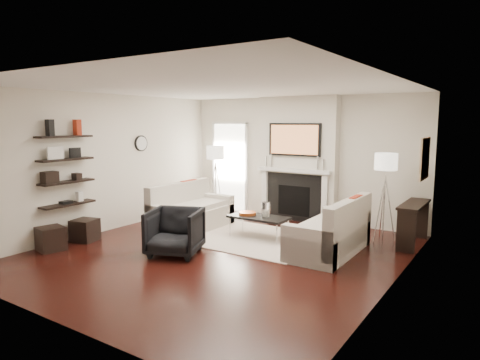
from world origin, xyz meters
The scene contains 71 objects.
room_envelope centered at (0.00, 0.00, 1.35)m, with size 6.00×6.00×6.00m.
chimney_breast centered at (0.00, 2.88, 1.35)m, with size 1.80×0.25×2.70m, color silver.
fireplace_surround centered at (0.00, 2.74, 0.52)m, with size 1.30×0.02×1.04m, color black.
firebox centered at (0.00, 2.73, 0.45)m, with size 0.75×0.02×0.65m, color black.
mantel_pilaster_l centered at (-0.72, 2.71, 0.55)m, with size 0.12×0.08×1.10m, color white.
mantel_pilaster_r centered at (0.72, 2.71, 0.55)m, with size 0.12×0.08×1.10m, color white.
mantel_shelf centered at (0.00, 2.69, 1.12)m, with size 1.70×0.18×0.07m, color white.
tv_body centered at (0.00, 2.71, 1.78)m, with size 1.20×0.06×0.70m, color black.
tv_screen centered at (0.00, 2.68, 1.78)m, with size 1.10×0.01×0.62m, color #BF723F.
candlestick_l_tall centered at (-0.55, 2.70, 1.30)m, with size 0.04×0.04×0.30m, color silver.
candlestick_l_short centered at (-0.68, 2.70, 1.27)m, with size 0.04×0.04×0.24m, color silver.
candlestick_r_tall centered at (0.55, 2.70, 1.30)m, with size 0.04×0.04×0.30m, color silver.
candlestick_r_short centered at (0.68, 2.70, 1.27)m, with size 0.04×0.04×0.24m, color silver.
hallway_panel centered at (-1.85, 2.98, 1.05)m, with size 0.90×0.02×2.10m, color white.
door_trim_l centered at (-2.33, 2.96, 1.05)m, with size 0.06×0.06×2.16m, color white.
door_trim_r centered at (-1.37, 2.96, 1.05)m, with size 0.06×0.06×2.16m, color white.
door_trim_top centered at (-1.85, 2.96, 2.13)m, with size 1.02×0.06×0.06m, color white.
rug centered at (-0.09, 1.04, 0.01)m, with size 2.60×2.00×0.01m, color beige.
loveseat_left_base centered at (-1.40, 0.97, 0.21)m, with size 0.85×1.80×0.42m, color beige.
loveseat_left_back centered at (-1.74, 0.97, 0.53)m, with size 0.18×1.80×0.80m, color beige.
loveseat_left_arm_n centered at (-1.40, 0.16, 0.30)m, with size 0.85×0.18×0.60m, color beige.
loveseat_left_arm_s centered at (-1.40, 1.78, 0.30)m, with size 0.85×0.18×0.60m, color beige.
loveseat_left_cushion centered at (-1.35, 0.97, 0.47)m, with size 0.63×1.44×0.10m, color beige.
pillow_left_orange centered at (-1.74, 1.27, 0.73)m, with size 0.10×0.42×0.42m, color #9C2813.
pillow_left_charcoal centered at (-1.74, 0.67, 0.72)m, with size 0.10×0.40×0.40m, color black.
loveseat_right_base centered at (1.50, 0.99, 0.21)m, with size 0.85×1.80×0.42m, color beige.
loveseat_right_back centered at (1.84, 0.99, 0.53)m, with size 0.18×1.80×0.80m, color beige.
loveseat_right_arm_n centered at (1.50, 0.18, 0.30)m, with size 0.85×0.18×0.60m, color beige.
loveseat_right_arm_s centered at (1.50, 1.80, 0.30)m, with size 0.85×0.18×0.60m, color beige.
loveseat_right_cushion centered at (1.45, 0.99, 0.47)m, with size 0.63×1.44×0.10m, color beige.
pillow_right_orange centered at (1.84, 1.29, 0.73)m, with size 0.10×0.42×0.42m, color #9C2813.
pillow_right_charcoal centered at (1.84, 0.69, 0.72)m, with size 0.10×0.40×0.40m, color black.
coffee_table centered at (0.08, 1.11, 0.40)m, with size 1.10×0.55×0.04m, color black.
coffee_leg_nw centered at (-0.42, 0.89, 0.19)m, with size 0.02×0.02×0.38m, color silver.
coffee_leg_ne centered at (0.58, 0.89, 0.19)m, with size 0.02×0.02×0.38m, color silver.
coffee_leg_sw centered at (-0.42, 1.33, 0.19)m, with size 0.02×0.02×0.38m, color silver.
coffee_leg_se centered at (0.58, 1.33, 0.19)m, with size 0.02×0.02×0.38m, color silver.
hurricane_glass centered at (0.23, 1.11, 0.56)m, with size 0.16×0.16×0.28m, color white.
hurricane_candle centered at (0.23, 1.11, 0.50)m, with size 0.09×0.09×0.13m, color white.
copper_bowl centered at (-0.17, 1.11, 0.45)m, with size 0.33×0.33×0.05m, color #CF5A22.
armchair centered at (-0.56, -0.49, 0.42)m, with size 0.81×0.76×0.83m, color black.
lamp_left_post centered at (-1.85, 2.37, 0.60)m, with size 0.02×0.02×1.20m, color silver.
lamp_left_shade centered at (-1.85, 2.37, 1.45)m, with size 0.40×0.40×0.30m, color white.
lamp_left_leg_a centered at (-1.74, 2.37, 0.60)m, with size 0.02×0.02×1.25m, color silver.
lamp_left_leg_b centered at (-1.91, 2.47, 0.60)m, with size 0.02×0.02×1.25m, color silver.
lamp_left_leg_c centered at (-1.91, 2.28, 0.60)m, with size 0.02×0.02×1.25m, color silver.
lamp_right_post centered at (2.05, 2.25, 0.60)m, with size 0.02×0.02×1.20m, color silver.
lamp_right_shade centered at (2.05, 2.25, 1.45)m, with size 0.40×0.40×0.30m, color white.
lamp_right_leg_a centered at (2.16, 2.25, 0.60)m, with size 0.02×0.02×1.25m, color silver.
lamp_right_leg_b centered at (2.00, 2.35, 0.60)m, with size 0.02×0.02×1.25m, color silver.
lamp_right_leg_c centered at (1.99, 2.16, 0.60)m, with size 0.02×0.02×1.25m, color silver.
console_top centered at (2.57, 2.23, 0.73)m, with size 0.35×1.20×0.04m, color black.
console_leg_n centered at (2.57, 1.68, 0.35)m, with size 0.30×0.04×0.71m, color black.
console_leg_s centered at (2.57, 2.78, 0.35)m, with size 0.30×0.04×0.71m, color black.
wall_art centered at (2.73, 2.05, 1.55)m, with size 0.03×0.70×0.70m, color tan.
shelf_bottom centered at (-2.62, -1.00, 0.70)m, with size 0.25×1.00×0.04m, color black.
shelf_lower centered at (-2.62, -1.00, 1.10)m, with size 0.25×1.00×0.04m, color black.
shelf_upper centered at (-2.62, -1.00, 1.50)m, with size 0.25×1.00×0.04m, color black.
shelf_top centered at (-2.62, -1.00, 1.90)m, with size 0.25×1.00×0.04m, color black.
decor_magfile_a centered at (-2.62, -1.26, 2.06)m, with size 0.12×0.10×0.28m, color black.
decor_magfile_b centered at (-2.62, -0.73, 2.06)m, with size 0.12×0.10×0.28m, color #9C2813.
decor_frame_a centered at (-2.62, -1.19, 1.63)m, with size 0.04×0.30×0.22m, color white.
decor_frame_b centered at (-2.62, -0.80, 1.61)m, with size 0.04×0.22×0.18m, color black.
decor_wine_rack centered at (-2.62, -1.32, 1.22)m, with size 0.18×0.25×0.20m, color black.
decor_box_small centered at (-2.62, -0.79, 1.18)m, with size 0.15×0.12×0.12m, color black.
decor_books centered at (-2.62, -1.04, 0.74)m, with size 0.14×0.20×0.05m, color black.
decor_box_tall centered at (-2.62, -0.76, 0.81)m, with size 0.10×0.10×0.18m, color white.
clock_rim centered at (-2.73, 0.90, 1.70)m, with size 0.34×0.34×0.04m, color black.
clock_face centered at (-2.71, 0.90, 1.70)m, with size 0.29×0.29×0.01m, color white.
ottoman_near centered at (-2.47, -0.79, 0.20)m, with size 0.40×0.40×0.40m, color black.
ottoman_far centered at (-2.47, -1.47, 0.20)m, with size 0.40×0.40×0.40m, color black.
Camera 1 is at (4.06, -5.56, 2.16)m, focal length 32.00 mm.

